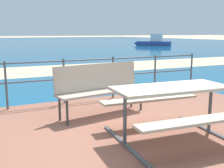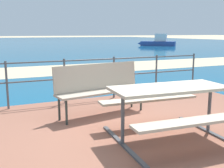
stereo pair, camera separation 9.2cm
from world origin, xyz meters
name	(u,v)px [view 1 (the left image)]	position (x,y,z in m)	size (l,w,h in m)	color
ground_plane	(146,138)	(0.00, 0.00, 0.00)	(240.00, 240.00, 0.00)	beige
patio_paving	(146,136)	(0.00, 0.00, 0.03)	(6.40, 5.20, 0.06)	#935B47
beach_strip	(39,71)	(0.00, 8.22, 0.01)	(54.00, 3.34, 0.01)	beige
picnic_table	(171,99)	(0.22, -0.27, 0.64)	(1.78, 1.60, 0.77)	#BCAD93
park_bench	(100,85)	(-0.21, 1.29, 0.62)	(1.81, 0.70, 0.95)	tan
railing_fence	(89,74)	(0.00, 2.39, 0.67)	(5.94, 0.04, 0.97)	#4C5156
boat_near	(154,42)	(16.48, 24.12, 0.45)	(3.80, 3.69, 1.43)	#2D478C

